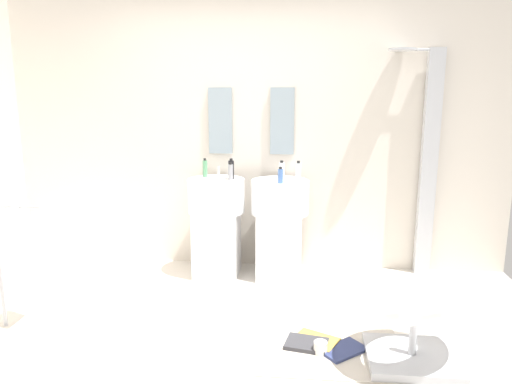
% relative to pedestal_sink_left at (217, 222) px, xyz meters
% --- Properties ---
extents(ground_plane, '(4.80, 3.60, 0.04)m').
position_rel_pedestal_sink_left_xyz_m(ground_plane, '(0.29, -1.30, -0.53)').
color(ground_plane, silver).
extents(rear_partition, '(4.80, 0.10, 2.60)m').
position_rel_pedestal_sink_left_xyz_m(rear_partition, '(0.29, 0.35, 0.79)').
color(rear_partition, beige).
rests_on(rear_partition, ground_plane).
extents(pedestal_sink_left, '(0.52, 0.52, 1.00)m').
position_rel_pedestal_sink_left_xyz_m(pedestal_sink_left, '(0.00, 0.00, 0.00)').
color(pedestal_sink_left, white).
rests_on(pedestal_sink_left, ground_plane).
extents(pedestal_sink_right, '(0.52, 0.52, 1.00)m').
position_rel_pedestal_sink_left_xyz_m(pedestal_sink_right, '(0.58, 0.00, 0.00)').
color(pedestal_sink_right, white).
rests_on(pedestal_sink_right, ground_plane).
extents(vanity_mirror_left, '(0.22, 0.03, 0.61)m').
position_rel_pedestal_sink_left_xyz_m(vanity_mirror_left, '(0.00, 0.28, 0.90)').
color(vanity_mirror_left, '#8C9EA8').
extents(vanity_mirror_right, '(0.22, 0.03, 0.61)m').
position_rel_pedestal_sink_left_xyz_m(vanity_mirror_right, '(0.58, 0.28, 0.90)').
color(vanity_mirror_right, '#8C9EA8').
extents(shower_column, '(0.49, 0.24, 2.05)m').
position_rel_pedestal_sink_left_xyz_m(shower_column, '(1.90, 0.23, 0.57)').
color(shower_column, '#B7BABF').
rests_on(shower_column, ground_plane).
extents(lounge_chair, '(1.07, 1.08, 0.65)m').
position_rel_pedestal_sink_left_xyz_m(lounge_chair, '(1.49, -1.37, -0.16)').
color(lounge_chair, '#B7BABF').
rests_on(lounge_chair, ground_plane).
extents(towel_rack, '(0.37, 0.22, 0.95)m').
position_rel_pedestal_sink_left_xyz_m(towel_rack, '(-1.21, -1.16, 0.12)').
color(towel_rack, '#B7BABF').
rests_on(towel_rack, ground_plane).
extents(area_rug, '(0.96, 0.72, 0.01)m').
position_rel_pedestal_sink_left_xyz_m(area_rug, '(0.97, -1.27, -0.50)').
color(area_rug, beige).
rests_on(area_rug, ground_plane).
extents(magazine_ochre, '(0.35, 0.31, 0.02)m').
position_rel_pedestal_sink_left_xyz_m(magazine_ochre, '(0.89, -1.20, -0.48)').
color(magazine_ochre, gold).
rests_on(magazine_ochre, area_rug).
extents(magazine_charcoal, '(0.31, 0.25, 0.03)m').
position_rel_pedestal_sink_left_xyz_m(magazine_charcoal, '(0.83, -1.25, -0.48)').
color(magazine_charcoal, '#38383D').
rests_on(magazine_charcoal, area_rug).
extents(magazine_navy, '(0.34, 0.33, 0.02)m').
position_rel_pedestal_sink_left_xyz_m(magazine_navy, '(1.07, -1.30, -0.49)').
color(magazine_navy, navy).
rests_on(magazine_navy, area_rug).
extents(coffee_mug, '(0.09, 0.09, 0.08)m').
position_rel_pedestal_sink_left_xyz_m(coffee_mug, '(0.92, -1.34, -0.46)').
color(coffee_mug, white).
rests_on(coffee_mug, area_rug).
extents(soap_bottle_black, '(0.05, 0.05, 0.19)m').
position_rel_pedestal_sink_left_xyz_m(soap_bottle_black, '(0.14, 0.04, 0.48)').
color(soap_bottle_black, black).
rests_on(soap_bottle_black, pedestal_sink_left).
extents(soap_bottle_white, '(0.05, 0.05, 0.16)m').
position_rel_pedestal_sink_left_xyz_m(soap_bottle_white, '(0.59, 0.15, 0.47)').
color(soap_bottle_white, white).
rests_on(soap_bottle_white, pedestal_sink_right).
extents(soap_bottle_grey, '(0.04, 0.04, 0.16)m').
position_rel_pedestal_sink_left_xyz_m(soap_bottle_grey, '(0.14, -0.03, 0.47)').
color(soap_bottle_grey, '#99999E').
rests_on(soap_bottle_grey, pedestal_sink_left).
extents(soap_bottle_clear, '(0.05, 0.05, 0.19)m').
position_rel_pedestal_sink_left_xyz_m(soap_bottle_clear, '(0.74, -0.09, 0.48)').
color(soap_bottle_clear, silver).
rests_on(soap_bottle_clear, pedestal_sink_right).
extents(soap_bottle_green, '(0.04, 0.04, 0.17)m').
position_rel_pedestal_sink_left_xyz_m(soap_bottle_green, '(-0.12, 0.11, 0.48)').
color(soap_bottle_green, '#59996B').
rests_on(soap_bottle_green, pedestal_sink_left).
extents(soap_bottle_blue, '(0.05, 0.05, 0.14)m').
position_rel_pedestal_sink_left_xyz_m(soap_bottle_blue, '(0.59, -0.13, 0.46)').
color(soap_bottle_blue, '#4C72B7').
rests_on(soap_bottle_blue, pedestal_sink_right).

